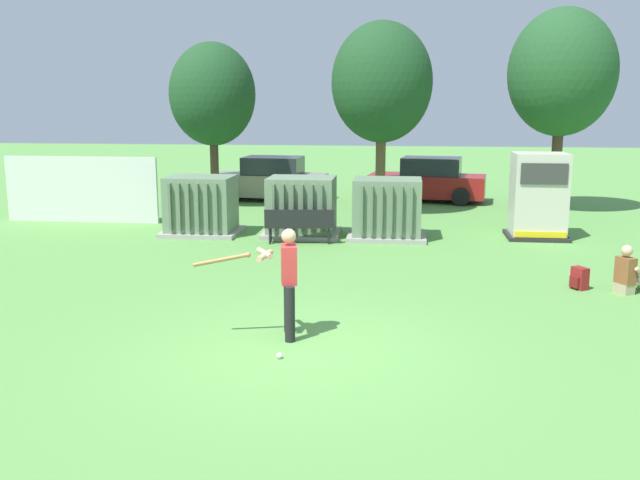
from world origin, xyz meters
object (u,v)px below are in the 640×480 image
(transformer_mid_west, at_px, (302,207))
(generator_enclosure, at_px, (538,196))
(seated_spectator, at_px, (629,274))
(parked_car_left_of_center, at_px, (428,181))
(sports_ball, at_px, (279,356))
(parked_car_leftmost, at_px, (270,180))
(park_bench, at_px, (299,224))
(transformer_mid_east, at_px, (387,209))
(backpack, at_px, (579,279))
(batter, at_px, (285,277))
(transformer_west, at_px, (201,206))

(transformer_mid_west, relative_size, generator_enclosure, 0.91)
(seated_spectator, bearing_deg, parked_car_left_of_center, 105.73)
(sports_ball, bearing_deg, parked_car_left_of_center, 80.93)
(generator_enclosure, distance_m, parked_car_leftmost, 10.69)
(transformer_mid_west, height_order, park_bench, transformer_mid_west)
(generator_enclosure, xyz_separation_m, sports_ball, (-5.37, -9.85, -1.09))
(transformer_mid_east, relative_size, park_bench, 1.15)
(backpack, bearing_deg, batter, -146.56)
(batter, bearing_deg, parked_car_left_of_center, 80.15)
(park_bench, xyz_separation_m, seated_spectator, (7.05, -3.98, -0.16))
(seated_spectator, relative_size, parked_car_leftmost, 0.22)
(transformer_mid_west, bearing_deg, seated_spectator, -35.51)
(transformer_west, bearing_deg, seated_spectator, -26.65)
(sports_ball, distance_m, seated_spectator, 7.49)
(batter, bearing_deg, sports_ball, -86.18)
(generator_enclosure, distance_m, parked_car_left_of_center, 7.32)
(transformer_west, relative_size, batter, 1.21)
(transformer_west, distance_m, parked_car_leftmost, 6.98)
(park_bench, relative_size, seated_spectator, 1.90)
(parked_car_leftmost, bearing_deg, transformer_mid_east, -57.00)
(seated_spectator, bearing_deg, transformer_west, 153.35)
(transformer_mid_west, distance_m, park_bench, 1.15)
(parked_car_leftmost, bearing_deg, seated_spectator, -52.07)
(transformer_west, xyz_separation_m, parked_car_leftmost, (0.64, 6.95, -0.04))
(transformer_mid_west, relative_size, parked_car_leftmost, 0.49)
(batter, xyz_separation_m, parked_car_leftmost, (-3.12, 15.27, -0.22))
(generator_enclosure, relative_size, batter, 1.32)
(transformer_mid_west, bearing_deg, backpack, -38.07)
(generator_enclosure, distance_m, sports_ball, 11.27)
(transformer_mid_east, relative_size, batter, 1.21)
(generator_enclosure, bearing_deg, batter, -121.51)
(generator_enclosure, relative_size, park_bench, 1.25)
(batter, distance_m, parked_car_left_of_center, 15.89)
(transformer_west, height_order, seated_spectator, transformer_west)
(parked_car_leftmost, height_order, parked_car_left_of_center, same)
(parked_car_left_of_center, bearing_deg, transformer_mid_west, -116.92)
(transformer_mid_east, bearing_deg, parked_car_left_of_center, 79.74)
(sports_ball, distance_m, parked_car_left_of_center, 16.85)
(transformer_mid_west, bearing_deg, batter, -83.53)
(park_bench, distance_m, batter, 7.36)
(transformer_mid_east, distance_m, parked_car_leftmost, 8.28)
(transformer_mid_east, bearing_deg, backpack, -50.82)
(transformer_mid_west, relative_size, backpack, 4.77)
(transformer_mid_west, distance_m, generator_enclosure, 6.42)
(transformer_mid_west, height_order, parked_car_left_of_center, same)
(park_bench, relative_size, parked_car_left_of_center, 0.42)
(transformer_west, bearing_deg, park_bench, -19.29)
(transformer_west, bearing_deg, transformer_mid_east, 0.07)
(park_bench, height_order, seated_spectator, seated_spectator)
(sports_ball, bearing_deg, park_bench, 96.34)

